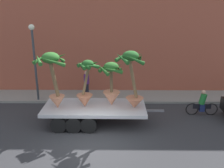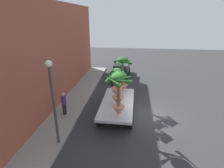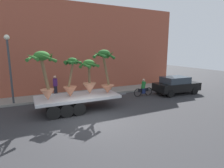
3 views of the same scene
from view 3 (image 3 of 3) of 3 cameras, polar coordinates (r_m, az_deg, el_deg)
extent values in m
plane|color=#2D2D30|center=(10.57, -6.45, -11.48)|extent=(60.00, 60.00, 0.00)
cube|color=gray|center=(16.16, -13.77, -3.50)|extent=(24.00, 2.20, 0.15)
cube|color=#9E4C38|center=(17.33, -15.61, 10.64)|extent=(24.00, 1.20, 8.09)
cube|color=#B7BABF|center=(12.31, -10.71, -3.97)|extent=(5.40, 2.39, 0.18)
cylinder|color=black|center=(13.19, -19.15, -5.61)|extent=(0.80, 0.23, 0.80)
cylinder|color=black|center=(11.12, -17.84, -8.59)|extent=(0.80, 0.23, 0.80)
cylinder|color=black|center=(13.28, -15.91, -5.30)|extent=(0.80, 0.23, 0.80)
cylinder|color=black|center=(11.23, -14.00, -8.19)|extent=(0.80, 0.23, 0.80)
cylinder|color=black|center=(13.41, -12.73, -4.98)|extent=(0.80, 0.23, 0.80)
cylinder|color=black|center=(11.39, -10.26, -7.76)|extent=(0.80, 0.23, 0.80)
cube|color=slate|center=(13.48, 2.54, -3.15)|extent=(1.00, 0.11, 0.10)
cone|color=tan|center=(11.64, -19.53, -3.17)|extent=(0.80, 0.80, 0.66)
cylinder|color=brown|center=(11.39, -20.41, 3.28)|extent=(0.49, 0.19, 2.00)
ellipsoid|color=#2D6B28|center=(11.31, -21.22, 8.26)|extent=(0.88, 0.88, 0.55)
cone|color=#2D6B28|center=(11.38, -18.58, 8.06)|extent=(0.21, 1.04, 0.57)
cone|color=#2D6B28|center=(11.84, -20.23, 8.05)|extent=(1.10, 0.66, 0.61)
cone|color=#2D6B28|center=(11.59, -23.80, 7.83)|extent=(0.80, 1.11, 0.53)
cone|color=#2D6B28|center=(11.04, -23.81, 7.82)|extent=(0.67, 1.14, 0.42)
cone|color=#2D6B28|center=(10.82, -19.57, 7.85)|extent=(1.12, 0.69, 0.64)
cone|color=#C17251|center=(12.72, -1.38, -1.57)|extent=(0.92, 0.92, 0.56)
cylinder|color=brown|center=(12.44, -1.94, 4.55)|extent=(0.58, 0.16, 2.17)
ellipsoid|color=#235B23|center=(12.32, -2.53, 9.57)|extent=(0.81, 0.81, 0.51)
cone|color=#235B23|center=(12.54, -0.50, 9.23)|extent=(0.24, 0.98, 0.57)
cone|color=#235B23|center=(12.78, -2.52, 9.46)|extent=(0.94, 0.56, 0.36)
cone|color=#235B23|center=(12.51, -4.77, 9.27)|extent=(0.87, 0.89, 0.52)
cone|color=#235B23|center=(11.90, -3.89, 9.22)|extent=(0.73, 0.97, 0.49)
cone|color=#235B23|center=(11.97, -0.79, 9.11)|extent=(1.00, 0.55, 0.62)
cone|color=tan|center=(12.61, -7.03, -1.36)|extent=(0.92, 0.92, 0.74)
cylinder|color=brown|center=(12.42, -7.19, 3.38)|extent=(0.19, 0.16, 1.37)
ellipsoid|color=#2D6B28|center=(12.35, -7.30, 6.51)|extent=(0.77, 0.77, 0.48)
cone|color=#2D6B28|center=(12.44, -5.39, 6.23)|extent=(0.31, 0.87, 0.50)
cone|color=#2D6B28|center=(12.78, -7.05, 6.37)|extent=(0.87, 0.56, 0.46)
cone|color=#2D6B28|center=(12.54, -9.16, 6.19)|extent=(0.75, 0.80, 0.51)
cone|color=#2D6B28|center=(11.95, -8.74, 6.03)|extent=(0.76, 0.96, 0.50)
cone|color=#2D6B28|center=(11.93, -6.11, 6.12)|extent=(1.02, 0.39, 0.46)
cone|color=#C17251|center=(12.02, -12.99, -2.37)|extent=(0.85, 0.85, 0.66)
cylinder|color=brown|center=(11.84, -12.72, 3.16)|extent=(0.51, 0.15, 1.66)
ellipsoid|color=#235B23|center=(11.78, -12.37, 7.22)|extent=(0.59, 0.59, 0.37)
cone|color=#235B23|center=(11.84, -10.87, 6.94)|extent=(0.26, 0.66, 0.41)
cone|color=#235B23|center=(12.16, -11.69, 7.00)|extent=(0.78, 0.63, 0.48)
cone|color=#235B23|center=(12.12, -13.06, 6.90)|extent=(0.77, 0.33, 0.47)
cone|color=#235B23|center=(11.93, -13.89, 7.02)|extent=(0.59, 0.69, 0.32)
cone|color=#235B23|center=(11.52, -13.56, 6.85)|extent=(0.58, 0.73, 0.36)
cone|color=#235B23|center=(11.48, -12.63, 6.85)|extent=(0.68, 0.45, 0.36)
cone|color=#235B23|center=(11.59, -10.78, 6.93)|extent=(0.71, 0.68, 0.41)
torus|color=black|center=(16.33, 11.36, -2.29)|extent=(0.74, 0.07, 0.74)
torus|color=black|center=(15.71, 8.12, -2.70)|extent=(0.74, 0.07, 0.74)
cube|color=black|center=(15.97, 9.79, -1.87)|extent=(1.04, 0.08, 0.28)
cylinder|color=#1E702D|center=(15.88, 9.84, -0.28)|extent=(0.45, 0.35, 0.65)
sphere|color=tan|center=(15.81, 9.89, 1.21)|extent=(0.24, 0.24, 0.24)
cube|color=navy|center=(15.99, 9.78, -2.14)|extent=(0.28, 0.25, 0.44)
cube|color=black|center=(17.47, 19.59, -0.75)|extent=(4.22, 2.01, 0.70)
cube|color=#2D3842|center=(17.22, 19.21, 1.25)|extent=(2.36, 1.73, 0.56)
cylinder|color=black|center=(19.04, 20.82, -0.98)|extent=(0.65, 0.24, 0.64)
cylinder|color=black|center=(17.89, 24.51, -1.98)|extent=(0.65, 0.24, 0.64)
cylinder|color=black|center=(17.32, 14.35, -1.73)|extent=(0.65, 0.24, 0.64)
cylinder|color=black|center=(16.05, 17.96, -2.92)|extent=(0.65, 0.24, 0.64)
cylinder|color=black|center=(15.88, -17.26, -2.08)|extent=(0.28, 0.28, 0.85)
cylinder|color=#51236B|center=(15.74, -17.41, 0.53)|extent=(0.36, 0.36, 0.62)
sphere|color=tan|center=(15.67, -17.50, 2.08)|extent=(0.24, 0.24, 0.24)
cylinder|color=#383D42|center=(14.65, -29.26, 3.21)|extent=(0.14, 0.14, 4.50)
sphere|color=#EAEACC|center=(14.58, -30.15, 12.58)|extent=(0.36, 0.36, 0.36)
camera|label=1|loc=(4.72, 80.38, 29.78)|focal=40.24mm
camera|label=2|loc=(14.00, -68.97, 16.26)|focal=28.69mm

